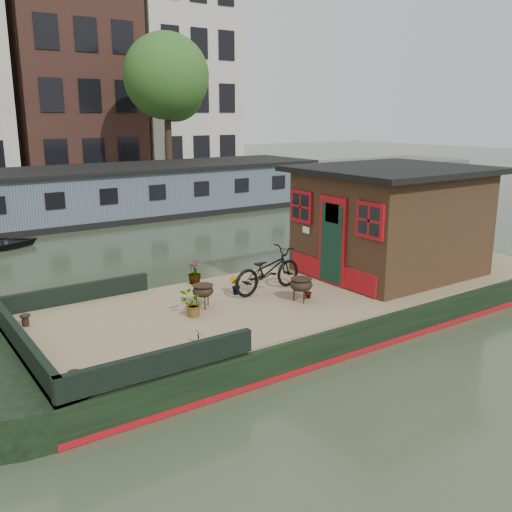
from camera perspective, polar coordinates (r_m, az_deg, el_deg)
ground at (r=12.33m, az=5.94°, el=-6.03°), size 120.00×120.00×0.00m
houseboat_hull at (r=11.46m, az=0.87°, el=-6.08°), size 14.01×4.02×0.60m
houseboat_deck at (r=12.13m, az=6.01°, el=-3.25°), size 11.80×3.80×0.05m
bow_bulwark at (r=9.71m, az=-17.50°, el=-7.05°), size 3.00×4.00×0.35m
cabin at (r=13.33m, az=13.33°, el=3.56°), size 4.00×3.50×2.42m
bicycle at (r=11.67m, az=1.17°, el=-1.45°), size 1.76×0.78×0.90m
potted_plant_a at (r=11.34m, az=5.28°, el=-3.20°), size 0.27×0.27×0.43m
potted_plant_b at (r=11.56m, az=-2.10°, el=-2.95°), size 0.26×0.26×0.37m
potted_plant_c at (r=10.35m, az=-6.36°, el=-4.80°), size 0.45×0.40×0.47m
potted_plant_d at (r=12.31m, az=-6.19°, el=-1.62°), size 0.32×0.32×0.52m
potted_plant_e at (r=9.11m, az=-5.77°, el=-8.09°), size 0.13×0.17×0.28m
brazier_front at (r=11.13m, az=4.53°, el=-3.40°), size 0.54×0.54×0.47m
brazier_rear at (r=10.82m, az=-5.32°, el=-4.01°), size 0.49×0.49×0.45m
bollard_port at (r=10.66m, az=-22.07°, el=-5.99°), size 0.18×0.18×0.20m
bollard_stbd at (r=8.23m, az=-17.72°, el=-11.56°), size 0.17×0.17×0.20m
far_houseboat at (r=24.20m, az=-16.16°, el=5.77°), size 20.40×4.40×2.11m
quay at (r=30.45m, az=-20.09°, el=6.07°), size 60.00×6.00×0.90m
townhouse_row at (r=37.25m, az=-23.81°, el=18.57°), size 27.25×8.00×16.50m
tree_right at (r=31.07m, az=-8.78°, el=16.96°), size 4.40×4.40×7.40m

